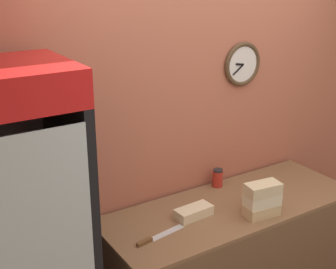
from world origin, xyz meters
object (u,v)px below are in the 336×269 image
sandwich_stack_top (263,189)px  beverage_cooler (0,239)px  chefs_knife (154,238)px  condiment_jar (218,178)px  sandwich_stack_middle (262,200)px  sandwich_flat_left (194,212)px  sandwich_stack_bottom (261,210)px

sandwich_stack_top → beverage_cooler: bearing=170.1°
chefs_knife → condiment_jar: 0.84m
condiment_jar → chefs_knife: bearing=-154.7°
sandwich_stack_middle → sandwich_flat_left: (-0.38, 0.22, -0.08)m
sandwich_stack_bottom → sandwich_stack_top: (0.00, 0.00, 0.15)m
sandwich_flat_left → chefs_knife: size_ratio=0.72×
sandwich_stack_bottom → sandwich_stack_middle: (0.00, 0.00, 0.08)m
sandwich_stack_middle → sandwich_stack_top: bearing=0.0°
sandwich_stack_middle → condiment_jar: 0.49m
sandwich_stack_top → condiment_jar: bearing=87.0°
beverage_cooler → sandwich_stack_bottom: 1.60m
chefs_knife → condiment_jar: size_ratio=2.62×
sandwich_stack_middle → sandwich_stack_top: 0.08m
sandwich_stack_bottom → sandwich_stack_middle: sandwich_stack_middle is taller
sandwich_stack_bottom → chefs_knife: size_ratio=0.68×
beverage_cooler → sandwich_stack_bottom: (1.57, -0.27, -0.18)m
sandwich_stack_middle → chefs_knife: size_ratio=0.69×
sandwich_stack_middle → condiment_jar: size_ratio=1.80×
chefs_knife → condiment_jar: condiment_jar is taller
sandwich_stack_bottom → sandwich_flat_left: size_ratio=0.94×
sandwich_stack_top → sandwich_flat_left: 0.47m
sandwich_stack_bottom → sandwich_flat_left: 0.44m
sandwich_flat_left → chefs_knife: bearing=-165.8°
condiment_jar → sandwich_stack_top: bearing=-93.0°
chefs_knife → sandwich_stack_middle: bearing=-10.4°
beverage_cooler → sandwich_stack_bottom: size_ratio=8.36×
sandwich_stack_bottom → sandwich_stack_top: size_ratio=0.99×
sandwich_stack_middle → beverage_cooler: bearing=170.1°
beverage_cooler → condiment_jar: size_ratio=14.86×
sandwich_flat_left → chefs_knife: 0.36m
sandwich_stack_bottom → condiment_jar: bearing=87.0°
sandwich_flat_left → condiment_jar: condiment_jar is taller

